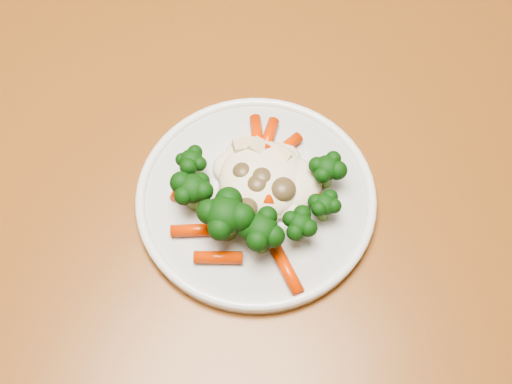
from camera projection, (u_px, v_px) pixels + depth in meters
dining_table at (219, 186)px, 0.77m from camera, size 1.38×1.07×0.75m
plate at (256, 199)px, 0.64m from camera, size 0.24×0.24×0.01m
meal at (254, 194)px, 0.62m from camera, size 0.17×0.18×0.05m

